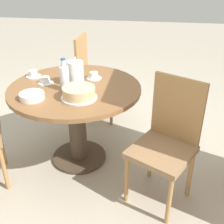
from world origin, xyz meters
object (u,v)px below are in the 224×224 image
(cake_main, at_px, (79,93))
(water_bottle, at_px, (64,78))
(cup_b, at_px, (33,74))
(chair_b, at_px, (167,141))
(cup_c, at_px, (94,76))
(cup_a, at_px, (45,81))
(coffee_pot, at_px, (76,72))
(chair_c, at_px, (93,76))

(cake_main, bearing_deg, water_bottle, -131.94)
(cake_main, distance_m, cup_b, 0.65)
(cake_main, bearing_deg, cup_b, -125.80)
(chair_b, bearing_deg, cup_c, 168.79)
(cup_a, bearing_deg, coffee_pot, 91.98)
(chair_c, relative_size, cup_b, 7.16)
(cake_main, xyz_separation_m, cup_c, (-0.42, 0.03, -0.02))
(cake_main, height_order, cup_a, cake_main)
(water_bottle, relative_size, cake_main, 0.96)
(coffee_pot, height_order, cake_main, coffee_pot)
(chair_b, relative_size, chair_c, 1.00)
(cup_c, bearing_deg, chair_c, -166.59)
(cup_b, bearing_deg, chair_b, 67.36)
(coffee_pot, height_order, cup_a, coffee_pot)
(cup_a, height_order, cup_c, same)
(chair_b, xyz_separation_m, cake_main, (-0.13, -0.68, 0.28))
(chair_b, bearing_deg, chair_c, 152.60)
(cup_c, bearing_deg, coffee_pot, -35.46)
(cake_main, height_order, cup_b, cake_main)
(chair_c, relative_size, cake_main, 3.48)
(water_bottle, distance_m, cup_a, 0.25)
(chair_c, height_order, cup_a, chair_c)
(chair_b, distance_m, water_bottle, 0.94)
(coffee_pot, height_order, cup_b, coffee_pot)
(water_bottle, height_order, cake_main, water_bottle)
(coffee_pot, relative_size, cake_main, 0.88)
(chair_b, distance_m, chair_c, 1.45)
(cake_main, bearing_deg, cup_c, 176.23)
(water_bottle, xyz_separation_m, cake_main, (0.14, 0.15, -0.06))
(chair_c, height_order, cup_b, chair_c)
(water_bottle, xyz_separation_m, cup_c, (-0.28, 0.18, -0.09))
(chair_c, bearing_deg, water_bottle, -178.92)
(chair_b, bearing_deg, coffee_pot, -177.72)
(chair_b, height_order, cup_a, chair_b)
(coffee_pot, distance_m, water_bottle, 0.13)
(cup_c, bearing_deg, chair_b, 50.37)
(water_bottle, bearing_deg, chair_b, 72.67)
(chair_c, xyz_separation_m, coffee_pot, (0.82, 0.04, 0.35))
(cup_b, bearing_deg, cup_a, 50.91)
(cup_b, bearing_deg, chair_c, 150.05)
(cup_b, bearing_deg, coffee_pot, 74.01)
(cup_b, bearing_deg, cup_c, 94.02)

